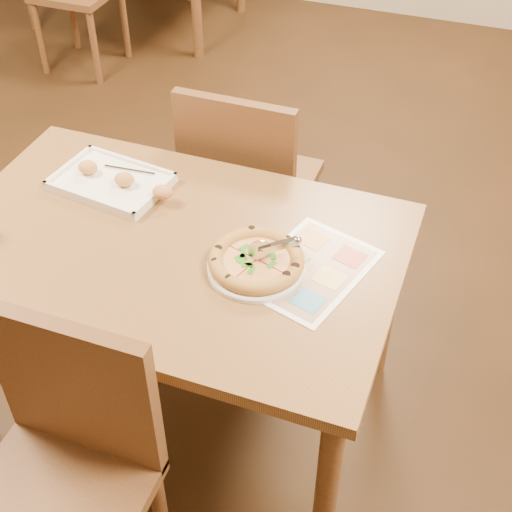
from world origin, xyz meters
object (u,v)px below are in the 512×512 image
(pizza_cutter, at_px, (273,247))
(plate, at_px, (256,268))
(dining_table, at_px, (171,265))
(pizza, at_px, (256,260))
(appetizer_tray, at_px, (114,182))
(chair_far, at_px, (245,172))
(menu, at_px, (310,269))
(chair_near, at_px, (64,448))

(pizza_cutter, bearing_deg, plate, -173.57)
(dining_table, relative_size, pizza, 5.01)
(pizza_cutter, distance_m, appetizer_tray, 0.61)
(chair_far, relative_size, plate, 1.78)
(chair_far, distance_m, menu, 0.72)
(chair_far, bearing_deg, menu, 125.46)
(pizza_cutter, bearing_deg, menu, -1.77)
(chair_far, relative_size, menu, 1.29)
(plate, xyz_separation_m, pizza_cutter, (0.04, 0.02, 0.07))
(dining_table, distance_m, plate, 0.29)
(plate, bearing_deg, pizza, 101.82)
(pizza, xyz_separation_m, appetizer_tray, (-0.54, 0.20, -0.01))
(chair_far, distance_m, appetizer_tray, 0.53)
(pizza_cutter, bearing_deg, appetizer_tray, 142.72)
(pizza_cutter, height_order, menu, pizza_cutter)
(chair_near, bearing_deg, pizza, 65.63)
(dining_table, xyz_separation_m, chair_near, (0.00, -0.60, -0.07))
(dining_table, relative_size, pizza_cutter, 10.02)
(chair_near, bearing_deg, pizza_cutter, 62.76)
(menu, bearing_deg, chair_far, 125.46)
(appetizer_tray, bearing_deg, menu, -12.83)
(pizza_cutter, relative_size, menu, 0.36)
(chair_near, xyz_separation_m, pizza_cutter, (0.31, 0.60, 0.23))
(dining_table, relative_size, menu, 3.56)
(pizza_cutter, bearing_deg, chair_far, 97.66)
(chair_near, bearing_deg, appetizer_tray, 109.04)
(chair_near, xyz_separation_m, appetizer_tray, (-0.27, 0.79, 0.17))
(chair_near, bearing_deg, dining_table, 90.00)
(chair_near, xyz_separation_m, chair_far, (-0.00, 1.20, 0.00))
(pizza_cutter, relative_size, appetizer_tray, 0.32)
(pizza_cutter, bearing_deg, pizza, 175.93)
(plate, distance_m, appetizer_tray, 0.58)
(chair_near, xyz_separation_m, pizza, (0.27, 0.59, 0.18))
(appetizer_tray, bearing_deg, pizza_cutter, -17.68)
(chair_near, height_order, chair_far, same)
(chair_far, bearing_deg, appetizer_tray, 56.85)
(appetizer_tray, height_order, menu, appetizer_tray)
(appetizer_tray, bearing_deg, dining_table, -34.36)
(plate, distance_m, menu, 0.15)
(dining_table, height_order, chair_near, chair_near)
(dining_table, relative_size, appetizer_tray, 3.21)
(appetizer_tray, relative_size, menu, 1.11)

